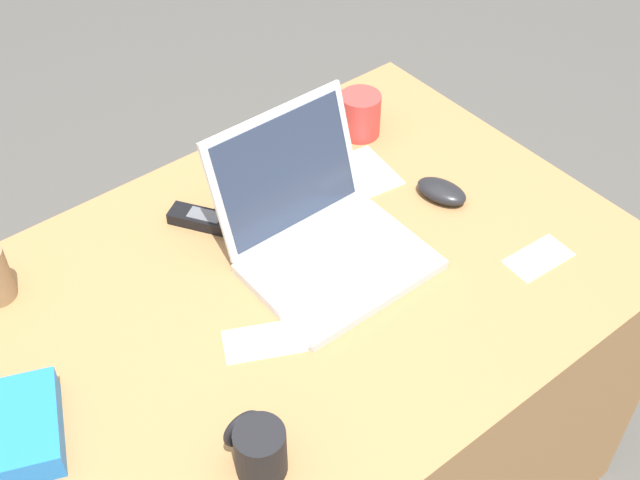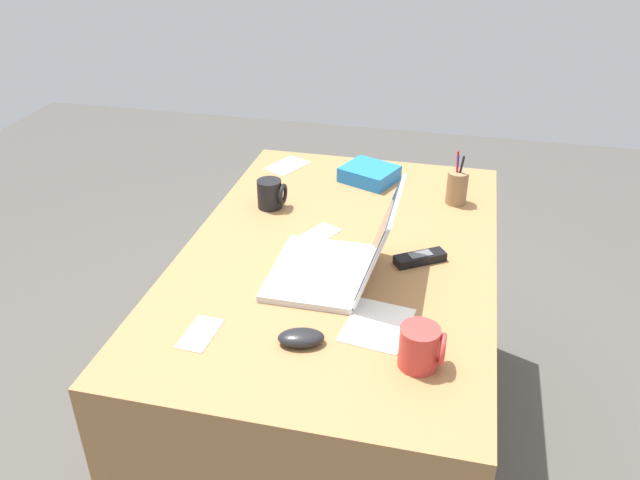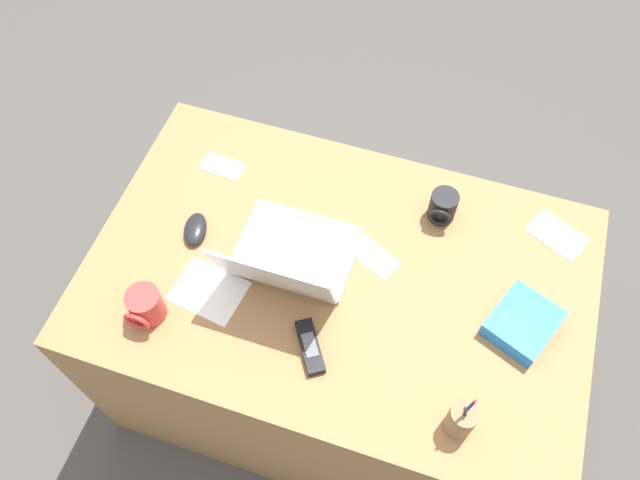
# 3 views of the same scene
# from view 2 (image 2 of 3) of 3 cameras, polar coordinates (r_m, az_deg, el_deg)

# --- Properties ---
(ground_plane) EXTENTS (6.00, 6.00, 0.00)m
(ground_plane) POSITION_cam_2_polar(r_m,az_deg,el_deg) (2.28, 1.37, -17.31)
(ground_plane) COLOR #4C4944
(desk) EXTENTS (1.33, 0.85, 0.75)m
(desk) POSITION_cam_2_polar(r_m,az_deg,el_deg) (2.02, 1.50, -10.11)
(desk) COLOR #9E7042
(desk) RESTS_ON ground
(laptop) EXTENTS (0.31, 0.32, 0.24)m
(laptop) POSITION_cam_2_polar(r_m,az_deg,el_deg) (1.66, 1.61, -1.86)
(laptop) COLOR silver
(laptop) RESTS_ON desk
(computer_mouse) EXTENTS (0.09, 0.12, 0.03)m
(computer_mouse) POSITION_cam_2_polar(r_m,az_deg,el_deg) (1.46, -1.82, -8.55)
(computer_mouse) COLOR black
(computer_mouse) RESTS_ON desk
(coffee_mug_white) EXTENTS (0.08, 0.09, 0.09)m
(coffee_mug_white) POSITION_cam_2_polar(r_m,az_deg,el_deg) (2.02, -4.35, 4.06)
(coffee_mug_white) COLOR black
(coffee_mug_white) RESTS_ON desk
(coffee_mug_tall) EXTENTS (0.09, 0.10, 0.10)m
(coffee_mug_tall) POSITION_cam_2_polar(r_m,az_deg,el_deg) (1.40, 8.84, -9.28)
(coffee_mug_tall) COLOR #C63833
(coffee_mug_tall) RESTS_ON desk
(cordless_phone) EXTENTS (0.11, 0.14, 0.03)m
(cordless_phone) POSITION_cam_2_polar(r_m,az_deg,el_deg) (1.76, 8.78, -1.58)
(cordless_phone) COLOR black
(cordless_phone) RESTS_ON desk
(pen_holder) EXTENTS (0.06, 0.06, 0.17)m
(pen_holder) POSITION_cam_2_polar(r_m,az_deg,el_deg) (2.08, 11.94, 4.58)
(pen_holder) COLOR olive
(pen_holder) RESTS_ON desk
(snack_bag) EXTENTS (0.20, 0.21, 0.05)m
(snack_bag) POSITION_cam_2_polar(r_m,az_deg,el_deg) (2.21, 4.36, 5.82)
(snack_bag) COLOR blue
(snack_bag) RESTS_ON desk
(paper_note_near_laptop) EXTENTS (0.18, 0.15, 0.00)m
(paper_note_near_laptop) POSITION_cam_2_polar(r_m,az_deg,el_deg) (2.33, -2.90, 6.54)
(paper_note_near_laptop) COLOR white
(paper_note_near_laptop) RESTS_ON desk
(paper_note_left) EXTENTS (0.20, 0.16, 0.00)m
(paper_note_left) POSITION_cam_2_polar(r_m,az_deg,el_deg) (1.53, 5.07, -7.43)
(paper_note_left) COLOR white
(paper_note_left) RESTS_ON desk
(paper_note_right) EXTENTS (0.13, 0.07, 0.00)m
(paper_note_right) POSITION_cam_2_polar(r_m,az_deg,el_deg) (1.52, -10.49, -8.09)
(paper_note_right) COLOR white
(paper_note_right) RESTS_ON desk
(paper_note_front) EXTENTS (0.15, 0.12, 0.00)m
(paper_note_front) POSITION_cam_2_polar(r_m,az_deg,el_deg) (1.88, -0.16, 0.46)
(paper_note_front) COLOR white
(paper_note_front) RESTS_ON desk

